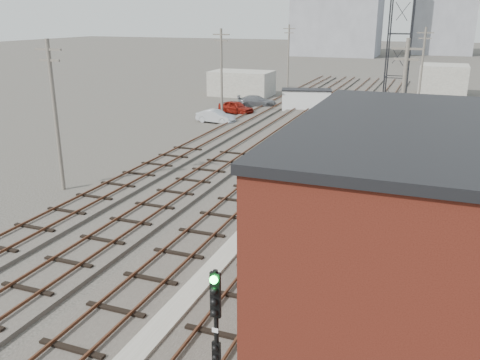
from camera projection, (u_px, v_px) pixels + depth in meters
The scene contains 22 objects.
ground at pixel (363, 102), 62.57m from camera, with size 320.00×320.00×0.00m, color #282621.
track_right at pixel (357, 141), 43.05m from camera, with size 3.20×90.00×0.39m.
track_mid_right at pixel (311, 137), 44.42m from camera, with size 3.20×90.00×0.39m.
track_mid_left at pixel (267, 133), 45.79m from camera, with size 3.20×90.00×0.39m.
track_left at pixel (226, 130), 47.16m from camera, with size 3.20×90.00×0.39m.
platform_curb at pixel (218, 265), 21.55m from camera, with size 0.90×28.00×0.26m, color gray.
brick_building at pixel (392, 232), 16.30m from camera, with size 6.54×12.20×7.22m.
lattice_tower at pixel (398, 56), 36.19m from camera, with size 1.60×1.60×15.00m.
utility_pole_left_a at pixel (55, 112), 29.88m from camera, with size 1.80×0.24×9.00m.
utility_pole_left_b at pixel (222, 71), 52.05m from camera, with size 1.80×0.24×9.00m.
utility_pole_left_c at pixel (288, 54), 74.23m from camera, with size 1.80×0.24×9.00m.
utility_pole_right_a at pixel (401, 110), 30.47m from camera, with size 1.80×0.24×9.00m.
utility_pole_right_b at pixel (422, 66), 57.09m from camera, with size 1.80×0.24×9.00m.
apartment_right at pixel (445, 4), 135.66m from camera, with size 16.00×12.00×26.00m, color gray.
shed_left at pixel (242, 83), 67.55m from camera, with size 8.00×5.00×3.20m, color gray.
shed_right at pixel (443, 80), 67.74m from camera, with size 6.00×6.00×4.00m, color gray.
signal_mast at pixel (216, 330), 13.10m from camera, with size 0.40×0.42×4.22m.
switch_stand at pixel (261, 182), 30.89m from camera, with size 0.37×0.37×1.22m.
site_trailer at pixel (306, 99), 57.32m from camera, with size 5.97×3.73×2.33m.
car_red at pixel (236, 107), 55.23m from camera, with size 1.65×4.10×1.40m, color maroon.
car_silver at pixel (216, 116), 50.52m from camera, with size 1.37×3.93×1.29m, color #B2B6BB.
car_grey at pixel (257, 101), 59.21m from camera, with size 1.87×4.59×1.33m, color slate.
Camera 1 is at (8.33, -3.74, 10.25)m, focal length 38.00 mm.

